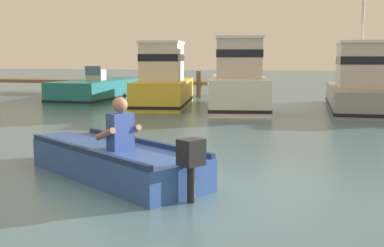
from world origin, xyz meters
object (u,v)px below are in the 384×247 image
(moored_boat_grey, at_px, (360,85))
(moored_boat_teal, at_px, (101,90))
(moored_boat_white, at_px, (238,83))
(moored_boat_yellow, at_px, (164,83))
(rowboat_with_person, at_px, (113,160))

(moored_boat_grey, bearing_deg, moored_boat_teal, 170.16)
(moored_boat_teal, bearing_deg, moored_boat_grey, -9.84)
(moored_boat_white, bearing_deg, moored_boat_yellow, 176.73)
(rowboat_with_person, relative_size, moored_boat_yellow, 0.70)
(moored_boat_teal, bearing_deg, rowboat_with_person, -64.45)
(rowboat_with_person, height_order, moored_boat_teal, moored_boat_teal)
(moored_boat_yellow, bearing_deg, rowboat_with_person, -76.81)
(moored_boat_white, distance_m, moored_boat_grey, 4.01)
(rowboat_with_person, xyz_separation_m, moored_boat_yellow, (-2.31, 9.85, 0.59))
(moored_boat_grey, bearing_deg, moored_boat_white, -171.53)
(moored_boat_teal, bearing_deg, moored_boat_white, -20.87)
(moored_boat_yellow, bearing_deg, moored_boat_white, -3.27)
(moored_boat_teal, xyz_separation_m, moored_boat_grey, (10.12, -1.76, 0.43))
(moored_boat_yellow, xyz_separation_m, moored_boat_grey, (6.67, 0.44, -0.02))
(rowboat_with_person, height_order, moored_boat_white, moored_boat_white)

